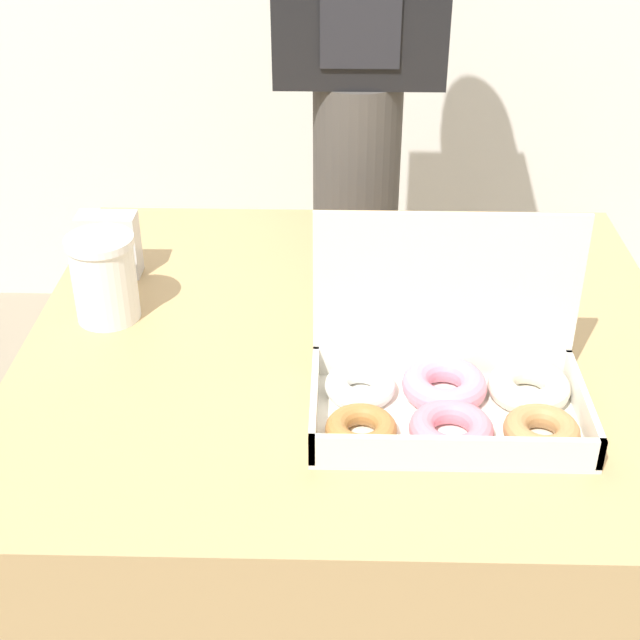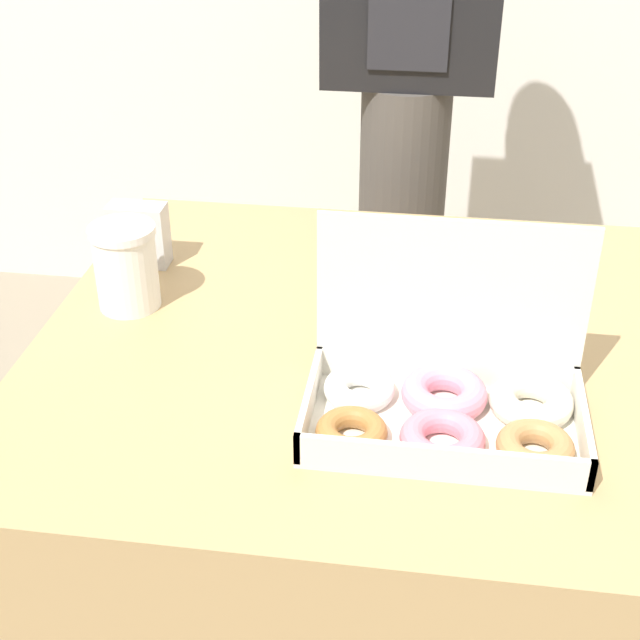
{
  "view_description": "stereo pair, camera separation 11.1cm",
  "coord_description": "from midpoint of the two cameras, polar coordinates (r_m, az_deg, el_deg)",
  "views": [
    {
      "loc": [
        -0.02,
        -1.1,
        1.46
      ],
      "look_at": [
        -0.05,
        -0.15,
        0.88
      ],
      "focal_mm": 50.0,
      "sensor_mm": 36.0,
      "label": 1
    },
    {
      "loc": [
        0.09,
        -1.09,
        1.46
      ],
      "look_at": [
        -0.05,
        -0.15,
        0.88
      ],
      "focal_mm": 50.0,
      "sensor_mm": 36.0,
      "label": 2
    }
  ],
  "objects": [
    {
      "name": "coffee_cup",
      "position": [
        1.36,
        -15.95,
        2.55
      ],
      "size": [
        0.1,
        0.1,
        0.13
      ],
      "color": "white",
      "rests_on": "table"
    },
    {
      "name": "napkin_holder",
      "position": [
        1.49,
        -15.43,
        4.61
      ],
      "size": [
        0.09,
        0.04,
        0.11
      ],
      "color": "silver",
      "rests_on": "table"
    },
    {
      "name": "person_customer",
      "position": [
        1.86,
        0.76,
        17.76
      ],
      "size": [
        0.34,
        0.23,
        1.76
      ],
      "color": "#4C4742",
      "rests_on": "ground_plane"
    },
    {
      "name": "table",
      "position": [
        1.53,
        -0.24,
        -13.16
      ],
      "size": [
        0.95,
        0.88,
        0.76
      ],
      "color": "tan",
      "rests_on": "ground_plane"
    },
    {
      "name": "donut_box",
      "position": [
        1.12,
        5.68,
        -4.57
      ],
      "size": [
        0.34,
        0.22,
        0.24
      ],
      "color": "white",
      "rests_on": "table"
    }
  ]
}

